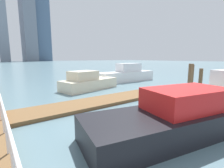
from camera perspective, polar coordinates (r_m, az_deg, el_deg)
The scene contains 13 objects.
ground_plane at distance 17.95m, azimuth -25.72°, elevation -0.40°, with size 300.00×300.00×0.00m, color slate.
floating_dock at distance 9.78m, azimuth -5.24°, elevation -6.31°, with size 10.21×2.00×0.18m, color brown.
boardwalk_railing at distance 5.92m, azimuth -34.27°, elevation -6.88°, with size 0.06×24.17×1.08m.
dock_piling_2 at distance 15.62m, azimuth -8.31°, elevation 1.90°, with size 0.31×0.31×1.50m, color #473826.
dock_piling_3 at distance 13.53m, azimuth 25.81°, elevation 1.63°, with size 0.35×0.35×2.27m, color brown.
dock_piling_4 at distance 14.61m, azimuth 28.66°, elevation 1.13°, with size 0.28×0.28×1.88m, color brown.
dock_piling_5 at distance 13.85m, azimuth 26.17°, elevation 1.58°, with size 0.27×0.27×2.19m, color brown.
moored_boat_1 at distance 14.10m, azimuth -8.42°, elevation 0.61°, with size 5.34×3.04×1.63m.
moored_boat_3 at distance 18.92m, azimuth 5.13°, elevation 3.29°, with size 7.31×1.96×2.09m.
moored_boat_4 at distance 6.35m, azimuth 22.20°, elevation -10.53°, with size 6.99×3.52×1.62m.
skyline_tower_2 at distance 154.44m, azimuth -34.08°, elevation 16.60°, with size 6.65×11.79×53.78m, color gray.
skyline_tower_3 at distance 158.68m, azimuth -27.41°, elevation 18.01°, with size 9.73×12.81×59.92m, color slate.
skyline_tower_4 at distance 167.43m, azimuth -23.45°, elevation 21.94°, with size 11.94×7.61×83.91m, color slate.
Camera 1 is at (-3.30, 2.56, 2.68)m, focal length 25.99 mm.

